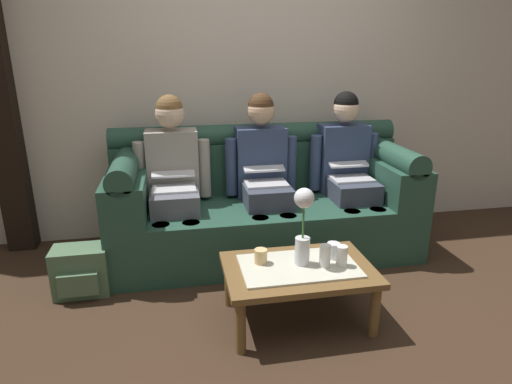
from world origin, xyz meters
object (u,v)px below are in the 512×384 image
(cup_far_left, at_px, (261,256))
(person_right, at_px, (347,165))
(person_left, at_px, (173,174))
(flower_vase, at_px, (303,222))
(cup_far_center, at_px, (342,256))
(cup_near_left, at_px, (333,250))
(coffee_table, at_px, (298,274))
(cup_near_right, at_px, (325,256))
(person_middle, at_px, (263,169))
(couch, at_px, (263,205))
(backpack_left, at_px, (81,271))

(cup_far_left, bearing_deg, person_right, 46.50)
(person_left, relative_size, cup_far_left, 14.42)
(flower_vase, relative_size, cup_far_center, 3.78)
(person_right, xyz_separation_m, cup_near_left, (-0.45, -0.94, -0.26))
(coffee_table, distance_m, cup_near_right, 0.19)
(flower_vase, bearing_deg, cup_far_center, -16.55)
(person_right, bearing_deg, person_middle, 180.00)
(couch, distance_m, backpack_left, 1.39)
(person_left, distance_m, cup_near_right, 1.34)
(flower_vase, xyz_separation_m, cup_near_left, (0.20, 0.04, -0.21))
(backpack_left, bearing_deg, couch, 19.29)
(cup_near_left, bearing_deg, cup_far_center, -84.01)
(flower_vase, height_order, cup_near_right, flower_vase)
(cup_near_left, bearing_deg, coffee_table, -166.42)
(cup_near_left, height_order, backpack_left, cup_near_left)
(cup_far_center, xyz_separation_m, backpack_left, (-1.53, 0.60, -0.26))
(cup_far_center, height_order, cup_far_left, cup_far_center)
(person_left, xyz_separation_m, person_middle, (0.68, -0.00, 0.00))
(coffee_table, bearing_deg, flower_vase, 30.15)
(cup_far_left, bearing_deg, backpack_left, 156.19)
(flower_vase, relative_size, cup_far_left, 5.36)
(cup_far_center, bearing_deg, cup_near_left, 95.99)
(person_left, bearing_deg, person_middle, -0.01)
(person_middle, height_order, cup_near_left, person_middle)
(coffee_table, bearing_deg, person_middle, 90.00)
(cup_far_left, bearing_deg, cup_near_left, -1.62)
(flower_vase, bearing_deg, person_right, 56.41)
(person_middle, xyz_separation_m, flower_vase, (0.02, -0.98, -0.05))
(couch, bearing_deg, person_left, -179.67)
(couch, xyz_separation_m, flower_vase, (0.02, -0.99, 0.24))
(person_middle, xyz_separation_m, cup_far_left, (-0.21, -0.93, -0.26))
(person_left, bearing_deg, cup_near_right, -51.71)
(couch, xyz_separation_m, person_right, (0.68, -0.00, 0.29))
(cup_near_left, bearing_deg, couch, 103.40)
(coffee_table, xyz_separation_m, cup_near_right, (0.14, -0.04, 0.12))
(cup_near_right, bearing_deg, coffee_table, 165.17)
(coffee_table, relative_size, cup_near_left, 9.20)
(coffee_table, bearing_deg, person_right, 55.87)
(cup_near_left, xyz_separation_m, backpack_left, (-1.52, 0.49, -0.25))
(cup_far_left, bearing_deg, person_middle, 77.45)
(cup_near_right, bearing_deg, person_middle, 97.76)
(coffee_table, relative_size, flower_vase, 1.87)
(couch, distance_m, flower_vase, 1.02)
(flower_vase, distance_m, cup_near_right, 0.23)
(person_left, bearing_deg, cup_near_left, -46.28)
(flower_vase, height_order, cup_near_left, flower_vase)
(couch, relative_size, person_middle, 1.87)
(person_right, distance_m, backpack_left, 2.08)
(cup_near_right, height_order, backpack_left, cup_near_right)
(person_right, relative_size, cup_far_left, 14.42)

